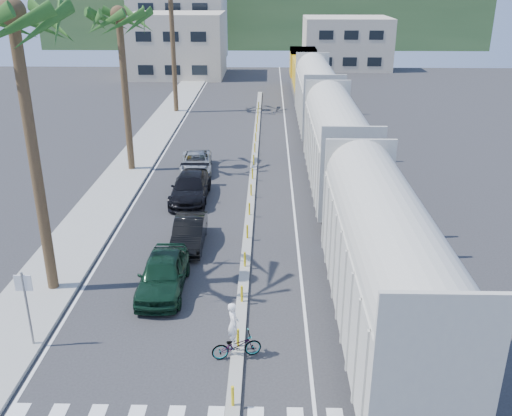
{
  "coord_description": "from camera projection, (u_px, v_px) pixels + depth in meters",
  "views": [
    {
      "loc": [
        1.02,
        -14.81,
        12.28
      ],
      "look_at": [
        0.45,
        10.44,
        2.0
      ],
      "focal_mm": 40.0,
      "sensor_mm": 36.0,
      "label": 1
    }
  ],
  "objects": [
    {
      "name": "median",
      "position": [
        252.0,
        180.0,
        36.81
      ],
      "size": [
        0.45,
        60.0,
        0.85
      ],
      "color": "gray",
      "rests_on": "ground"
    },
    {
      "name": "freight_train",
      "position": [
        327.0,
        125.0,
        38.69
      ],
      "size": [
        3.0,
        60.94,
        5.85
      ],
      "color": "beige",
      "rests_on": "ground"
    },
    {
      "name": "street_sign",
      "position": [
        26.0,
        299.0,
        19.63
      ],
      "size": [
        0.6,
        0.08,
        3.0
      ],
      "color": "slate",
      "rests_on": "ground"
    },
    {
      "name": "palm_trees",
      "position": [
        124.0,
        2.0,
        35.48
      ],
      "size": [
        3.5,
        37.2,
        13.75
      ],
      "color": "brown",
      "rests_on": "ground"
    },
    {
      "name": "ground",
      "position": [
        235.0,
        387.0,
        18.36
      ],
      "size": [
        140.0,
        140.0,
        0.0
      ],
      "primitive_type": "plane",
      "color": "#28282B",
      "rests_on": "ground"
    },
    {
      "name": "car_lead",
      "position": [
        163.0,
        274.0,
        23.73
      ],
      "size": [
        1.98,
        4.69,
        1.58
      ],
      "primitive_type": "imported",
      "rotation": [
        0.0,
        0.0,
        0.01
      ],
      "color": "black",
      "rests_on": "ground"
    },
    {
      "name": "car_third",
      "position": [
        190.0,
        188.0,
        33.54
      ],
      "size": [
        2.14,
        5.23,
        1.52
      ],
      "primitive_type": "imported",
      "rotation": [
        0.0,
        0.0,
        0.0
      ],
      "color": "black",
      "rests_on": "ground"
    },
    {
      "name": "sidewalk",
      "position": [
        138.0,
        156.0,
        41.67
      ],
      "size": [
        3.0,
        90.0,
        0.15
      ],
      "primitive_type": "cube",
      "color": "gray",
      "rests_on": "ground"
    },
    {
      "name": "car_second",
      "position": [
        189.0,
        233.0,
        27.81
      ],
      "size": [
        1.58,
        4.2,
        1.37
      ],
      "primitive_type": "imported",
      "rotation": [
        0.0,
        0.0,
        0.02
      ],
      "color": "black",
      "rests_on": "ground"
    },
    {
      "name": "buildings",
      "position": [
        219.0,
        35.0,
        83.21
      ],
      "size": [
        38.0,
        27.0,
        10.0
      ],
      "color": "#B8A992",
      "rests_on": "ground"
    },
    {
      "name": "lane_markings",
      "position": [
        225.0,
        158.0,
        41.56
      ],
      "size": [
        9.42,
        90.0,
        0.01
      ],
      "color": "silver",
      "rests_on": "ground"
    },
    {
      "name": "car_rear",
      "position": [
        196.0,
        162.0,
        38.62
      ],
      "size": [
        2.88,
        4.86,
        1.25
      ],
      "primitive_type": "imported",
      "rotation": [
        0.0,
        0.0,
        0.09
      ],
      "color": "#AEB0B3",
      "rests_on": "ground"
    },
    {
      "name": "hillside",
      "position": [
        264.0,
        12.0,
        108.71
      ],
      "size": [
        80.0,
        20.0,
        12.0
      ],
      "primitive_type": "cube",
      "color": "#385628",
      "rests_on": "ground"
    },
    {
      "name": "cyclist",
      "position": [
        236.0,
        340.0,
        19.59
      ],
      "size": [
        1.46,
        2.04,
        2.14
      ],
      "rotation": [
        0.0,
        0.0,
        1.82
      ],
      "color": "#9EA0A5",
      "rests_on": "ground"
    },
    {
      "name": "rails",
      "position": [
        320.0,
        147.0,
        44.18
      ],
      "size": [
        1.56,
        100.0,
        0.06
      ],
      "color": "black",
      "rests_on": "ground"
    }
  ]
}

